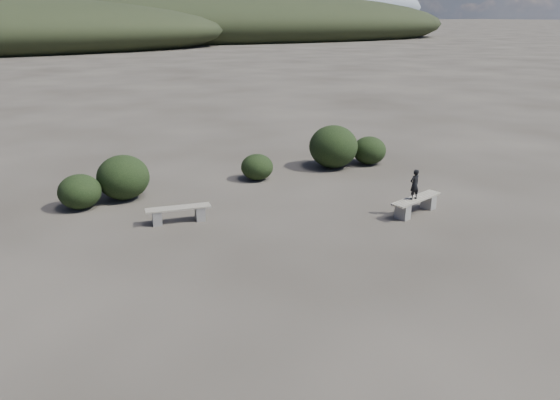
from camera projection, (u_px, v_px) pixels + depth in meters
ground at (350, 313)px, 10.05m from camera, size 1200.00×1200.00×0.00m
bench_left at (179, 213)px, 14.39m from camera, size 1.73×0.58×0.42m
bench_right at (416, 204)px, 15.02m from camera, size 1.87×0.90×0.46m
seated_person at (414, 184)px, 14.72m from camera, size 0.33×0.24×0.84m
shrub_a at (80, 192)px, 15.38m from camera, size 1.20×1.20×0.98m
shrub_b at (123, 177)px, 16.14m from camera, size 1.54×1.54×1.32m
shrub_c at (257, 167)px, 18.11m from camera, size 1.07×1.07×0.86m
shrub_d at (333, 147)px, 19.47m from camera, size 1.74×1.74×1.52m
shrub_e at (369, 150)px, 20.00m from camera, size 1.22×1.22×1.02m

